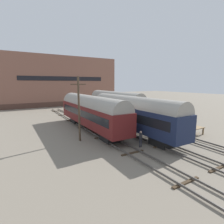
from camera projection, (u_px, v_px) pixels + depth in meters
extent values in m
plane|color=slate|center=(144.00, 138.00, 21.65)|extent=(200.00, 200.00, 0.00)
cube|color=#4C4742|center=(111.00, 144.00, 19.21)|extent=(0.08, 60.00, 0.16)
cube|color=#4C4742|center=(122.00, 142.00, 19.93)|extent=(0.08, 60.00, 0.16)
cube|color=#3D2D1E|center=(186.00, 183.00, 11.94)|extent=(2.60, 0.24, 0.10)
cube|color=#3D2D1E|center=(133.00, 153.00, 17.04)|extent=(2.60, 0.24, 0.10)
cube|color=#3D2D1E|center=(104.00, 137.00, 22.14)|extent=(2.60, 0.24, 0.10)
cube|color=#3D2D1E|center=(86.00, 127.00, 27.24)|extent=(2.60, 0.24, 0.10)
cube|color=#3D2D1E|center=(74.00, 120.00, 32.34)|extent=(2.60, 0.24, 0.10)
cube|color=#3D2D1E|center=(65.00, 115.00, 37.44)|extent=(2.60, 0.24, 0.10)
cube|color=#3D2D1E|center=(58.00, 111.00, 42.54)|extent=(2.60, 0.24, 0.10)
cube|color=#4C4742|center=(140.00, 138.00, 21.26)|extent=(0.08, 60.00, 0.16)
cube|color=#4C4742|center=(149.00, 136.00, 21.98)|extent=(0.08, 60.00, 0.16)
cube|color=#3D2D1E|center=(219.00, 168.00, 13.99)|extent=(2.60, 0.24, 0.10)
cube|color=#3D2D1E|center=(163.00, 145.00, 19.09)|extent=(2.60, 0.24, 0.10)
cube|color=#3D2D1E|center=(130.00, 132.00, 24.19)|extent=(2.60, 0.24, 0.10)
cube|color=#3D2D1E|center=(109.00, 124.00, 29.29)|extent=(2.60, 0.24, 0.10)
cube|color=#3D2D1E|center=(94.00, 118.00, 34.39)|extent=(2.60, 0.24, 0.10)
cube|color=#3D2D1E|center=(83.00, 113.00, 39.49)|extent=(2.60, 0.24, 0.10)
cube|color=#3D2D1E|center=(74.00, 110.00, 44.59)|extent=(2.60, 0.24, 0.10)
cube|color=#4C4742|center=(164.00, 133.00, 23.31)|extent=(0.08, 60.00, 0.16)
cube|color=#4C4742|center=(171.00, 132.00, 24.03)|extent=(0.08, 60.00, 0.16)
cube|color=#3D2D1E|center=(187.00, 139.00, 21.14)|extent=(2.60, 0.24, 0.10)
cube|color=#3D2D1E|center=(152.00, 128.00, 26.24)|extent=(2.60, 0.24, 0.10)
cube|color=#3D2D1E|center=(129.00, 121.00, 31.34)|extent=(2.60, 0.24, 0.10)
cube|color=#3D2D1E|center=(112.00, 116.00, 36.44)|extent=(2.60, 0.24, 0.10)
cube|color=#3D2D1E|center=(99.00, 112.00, 41.54)|extent=(2.60, 0.24, 0.10)
cube|color=#3D2D1E|center=(89.00, 109.00, 46.64)|extent=(2.60, 0.24, 0.10)
cube|color=black|center=(111.00, 122.00, 28.61)|extent=(1.80, 2.40, 1.00)
cube|color=black|center=(162.00, 141.00, 19.14)|extent=(1.80, 2.40, 1.00)
cube|color=#192342|center=(131.00, 116.00, 23.57)|extent=(2.83, 17.13, 2.74)
cube|color=black|center=(132.00, 114.00, 23.52)|extent=(2.87, 15.76, 0.99)
cylinder|color=gray|center=(132.00, 106.00, 23.35)|extent=(2.69, 16.79, 2.69)
cube|color=black|center=(103.00, 111.00, 39.87)|extent=(1.80, 2.40, 1.00)
cube|color=black|center=(130.00, 119.00, 30.82)|extent=(1.80, 2.40, 1.00)
cube|color=#1E4228|center=(115.00, 105.00, 35.04)|extent=(3.07, 16.39, 2.72)
cube|color=black|center=(115.00, 104.00, 34.99)|extent=(3.11, 15.07, 0.98)
cylinder|color=gray|center=(115.00, 99.00, 34.82)|extent=(2.92, 16.06, 2.92)
cube|color=black|center=(77.00, 119.00, 30.52)|extent=(1.80, 2.40, 1.00)
cube|color=black|center=(110.00, 137.00, 20.74)|extent=(1.80, 2.40, 1.00)
cube|color=#5B1919|center=(90.00, 114.00, 25.33)|extent=(2.97, 17.69, 2.64)
cube|color=black|center=(90.00, 112.00, 25.28)|extent=(3.01, 16.28, 0.95)
cylinder|color=gray|center=(90.00, 105.00, 25.12)|extent=(2.82, 17.34, 2.82)
cube|color=#8C704C|center=(165.00, 121.00, 27.38)|extent=(2.62, 11.57, 0.10)
cylinder|color=brown|center=(192.00, 134.00, 22.09)|extent=(0.20, 0.20, 0.89)
cylinder|color=brown|center=(203.00, 131.00, 23.25)|extent=(0.20, 0.20, 0.89)
cylinder|color=brown|center=(136.00, 118.00, 31.67)|extent=(0.20, 0.20, 0.89)
cylinder|color=brown|center=(146.00, 117.00, 32.83)|extent=(0.20, 0.20, 0.89)
cylinder|color=brown|center=(159.00, 125.00, 26.88)|extent=(0.20, 0.20, 0.89)
cylinder|color=brown|center=(170.00, 123.00, 28.04)|extent=(0.20, 0.20, 0.89)
cube|color=#2D4C33|center=(154.00, 116.00, 28.85)|extent=(1.40, 0.40, 0.06)
cube|color=#2D4C33|center=(153.00, 114.00, 28.95)|extent=(1.40, 0.06, 0.45)
cube|color=black|center=(151.00, 118.00, 28.59)|extent=(0.06, 0.40, 0.40)
cube|color=black|center=(157.00, 117.00, 29.18)|extent=(0.06, 0.40, 0.40)
cylinder|color=#282833|center=(140.00, 143.00, 18.61)|extent=(0.12, 0.12, 0.84)
cylinder|color=#282833|center=(141.00, 143.00, 18.71)|extent=(0.12, 0.12, 0.84)
cylinder|color=#232328|center=(141.00, 136.00, 18.53)|extent=(0.32, 0.32, 0.70)
sphere|color=tan|center=(141.00, 132.00, 18.46)|extent=(0.23, 0.23, 0.23)
cylinder|color=#473828|center=(79.00, 109.00, 20.23)|extent=(0.24, 0.24, 7.55)
cube|color=#473828|center=(78.00, 84.00, 19.76)|extent=(1.80, 0.12, 0.12)
cube|color=#4F342A|center=(60.00, 102.00, 57.30)|extent=(34.57, 12.29, 1.47)
cube|color=brown|center=(59.00, 79.00, 56.10)|extent=(34.57, 12.29, 13.26)
cube|color=black|center=(64.00, 79.00, 50.83)|extent=(24.20, 0.10, 1.20)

